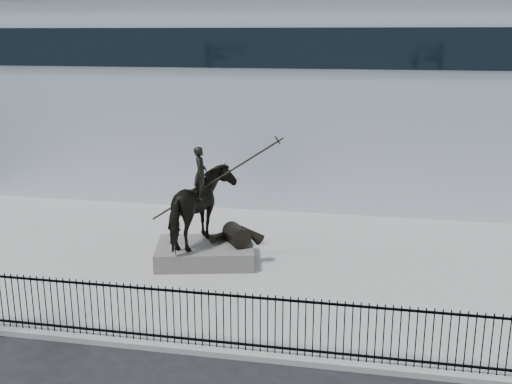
# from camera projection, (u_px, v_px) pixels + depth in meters

# --- Properties ---
(ground) EXTENTS (120.00, 120.00, 0.00)m
(ground) POSITION_uv_depth(u_px,v_px,m) (211.00, 382.00, 13.44)
(ground) COLOR black
(ground) RESTS_ON ground
(plaza) EXTENTS (30.00, 12.00, 0.15)m
(plaza) POSITION_uv_depth(u_px,v_px,m) (266.00, 264.00, 20.06)
(plaza) COLOR #9A9A97
(plaza) RESTS_ON ground
(building) EXTENTS (44.00, 14.00, 9.00)m
(building) POSITION_uv_depth(u_px,v_px,m) (310.00, 94.00, 31.26)
(building) COLOR silver
(building) RESTS_ON ground
(picket_fence) EXTENTS (22.10, 0.10, 1.50)m
(picket_fence) POSITION_uv_depth(u_px,v_px,m) (224.00, 320.00, 14.39)
(picket_fence) COLOR black
(picket_fence) RESTS_ON plaza
(statue_plinth) EXTENTS (3.63, 2.88, 0.60)m
(statue_plinth) POSITION_uv_depth(u_px,v_px,m) (205.00, 253.00, 20.05)
(statue_plinth) COLOR #5A5752
(statue_plinth) RESTS_ON plaza
(equestrian_statue) EXTENTS (4.02, 2.97, 3.49)m
(equestrian_statue) POSITION_uv_depth(u_px,v_px,m) (206.00, 208.00, 19.65)
(equestrian_statue) COLOR black
(equestrian_statue) RESTS_ON statue_plinth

